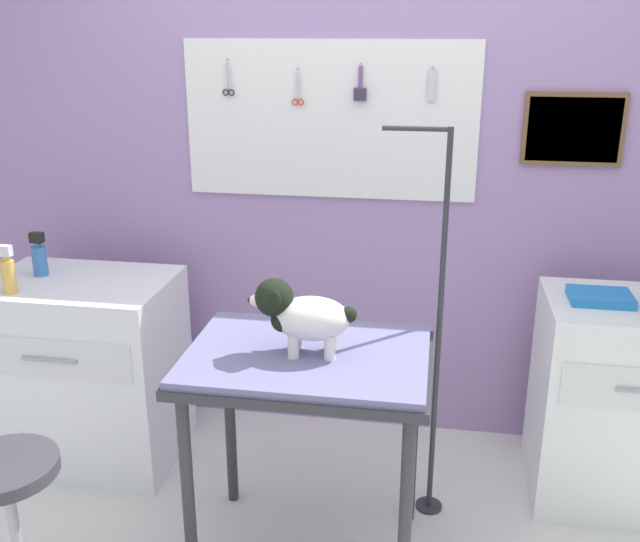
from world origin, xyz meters
The scene contains 10 objects.
rear_wall_panel centered at (0.00, 1.28, 1.16)m, with size 4.00×0.11×2.30m.
grooming_table centered at (-0.07, 0.28, 0.74)m, with size 0.86×0.63×0.84m.
grooming_arm centered at (0.37, 0.61, 0.74)m, with size 0.29×0.11×1.58m.
dog centered at (-0.09, 0.27, 0.98)m, with size 0.37×0.19×0.27m.
counter_left centered at (-1.19, 0.77, 0.43)m, with size 0.80×0.58×0.86m.
cabinet_right centered at (1.14, 0.85, 0.44)m, with size 0.68×0.54×0.88m.
stool centered at (-0.97, -0.20, 0.50)m, with size 0.34×0.34×0.61m.
conditioner_bottle centered at (-1.38, 0.81, 0.95)m, with size 0.06×0.06×0.20m.
spray_bottle_tall centered at (-1.38, 0.58, 0.95)m, with size 0.06×0.06×0.21m.
supply_tray centered at (1.00, 0.84, 0.90)m, with size 0.24×0.18×0.04m.
Camera 1 is at (0.35, -1.94, 1.92)m, focal length 40.14 mm.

